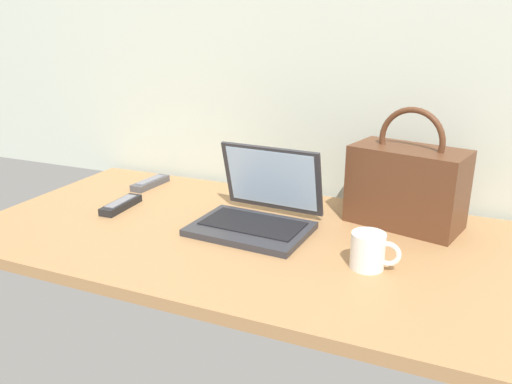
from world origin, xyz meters
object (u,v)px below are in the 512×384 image
object	(u,v)px
laptop	(258,211)
remote_control_near	(121,205)
coffee_mug	(369,250)
remote_control_far	(150,183)
handbag	(407,185)

from	to	relation	value
laptop	remote_control_near	xyz separation A→B (m)	(-0.44, -0.04, -0.03)
coffee_mug	remote_control_far	xyz separation A→B (m)	(-0.82, 0.32, -0.03)
laptop	remote_control_far	xyz separation A→B (m)	(-0.49, 0.19, -0.03)
handbag	laptop	bearing A→B (deg)	-154.61
coffee_mug	remote_control_near	world-z (taller)	coffee_mug
remote_control_near	handbag	distance (m)	0.84
laptop	handbag	xyz separation A→B (m)	(0.37, 0.18, 0.07)
laptop	remote_control_far	size ratio (longest dim) A/B	1.98
coffee_mug	remote_control_near	xyz separation A→B (m)	(-0.77, 0.09, -0.03)
remote_control_near	remote_control_far	distance (m)	0.23
laptop	remote_control_near	bearing A→B (deg)	-175.34
coffee_mug	remote_control_far	world-z (taller)	coffee_mug
laptop	remote_control_near	size ratio (longest dim) A/B	2.00
coffee_mug	remote_control_far	distance (m)	0.88
remote_control_far	laptop	bearing A→B (deg)	-20.88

